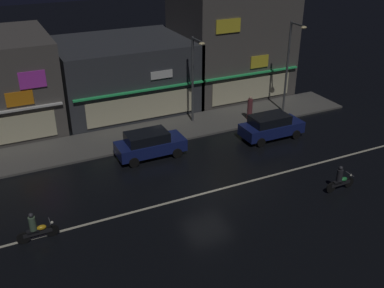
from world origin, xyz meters
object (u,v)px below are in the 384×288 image
object	(u,v)px
motorcycle_lead	(340,180)
traffic_cone	(262,129)
streetlamp_east	(290,60)
motorcycle_following	(36,229)
streetlamp_mid	(194,73)
pedestrian_on_sidewalk	(250,109)
parked_car_near_kerb	(150,144)
parked_car_trailing	(271,126)

from	to	relation	value
motorcycle_lead	traffic_cone	distance (m)	8.17
streetlamp_east	motorcycle_following	world-z (taller)	streetlamp_east
streetlamp_mid	pedestrian_on_sidewalk	size ratio (longest dim) A/B	3.46
streetlamp_east	parked_car_near_kerb	world-z (taller)	streetlamp_east
parked_car_near_kerb	motorcycle_lead	world-z (taller)	parked_car_near_kerb
parked_car_trailing	motorcycle_lead	bearing A→B (deg)	86.69
motorcycle_following	streetlamp_mid	bearing A→B (deg)	-145.00
streetlamp_east	pedestrian_on_sidewalk	size ratio (longest dim) A/B	3.82
parked_car_trailing	motorcycle_lead	size ratio (longest dim) A/B	2.26
streetlamp_east	streetlamp_mid	bearing A→B (deg)	170.21
streetlamp_east	parked_car_trailing	xyz separation A→B (m)	(-3.50, -3.14, -3.32)
motorcycle_lead	motorcycle_following	xyz separation A→B (m)	(-15.65, 2.70, 0.00)
pedestrian_on_sidewalk	motorcycle_lead	distance (m)	10.31
streetlamp_east	parked_car_near_kerb	xyz separation A→B (m)	(-11.91, -2.13, -3.32)
pedestrian_on_sidewalk	motorcycle_lead	bearing A→B (deg)	-147.09
parked_car_near_kerb	parked_car_trailing	size ratio (longest dim) A/B	1.00
streetlamp_east	motorcycle_following	distance (m)	21.31
streetlamp_east	traffic_cone	bearing A→B (deg)	-148.12
pedestrian_on_sidewalk	parked_car_near_kerb	xyz separation A→B (m)	(-8.65, -2.06, -0.10)
traffic_cone	motorcycle_lead	bearing A→B (deg)	-92.61
streetlamp_mid	parked_car_trailing	bearing A→B (deg)	-49.83
streetlamp_east	motorcycle_following	size ratio (longest dim) A/B	3.60
streetlamp_east	motorcycle_lead	xyz separation A→B (m)	(-3.91, -10.35, -3.56)
streetlamp_mid	pedestrian_on_sidewalk	distance (m)	5.05
parked_car_near_kerb	traffic_cone	bearing A→B (deg)	-0.48
parked_car_near_kerb	streetlamp_east	bearing A→B (deg)	10.16
parked_car_trailing	motorcycle_following	world-z (taller)	parked_car_trailing
streetlamp_east	traffic_cone	world-z (taller)	streetlamp_east
streetlamp_east	motorcycle_following	xyz separation A→B (m)	(-19.56, -7.65, -3.56)
parked_car_near_kerb	traffic_cone	world-z (taller)	parked_car_near_kerb
streetlamp_east	parked_car_trailing	bearing A→B (deg)	-138.09
streetlamp_mid	traffic_cone	xyz separation A→B (m)	(3.65, -3.44, -3.58)
pedestrian_on_sidewalk	motorcycle_following	bearing A→B (deg)	151.50
parked_car_near_kerb	parked_car_trailing	xyz separation A→B (m)	(8.41, -1.00, 0.00)
parked_car_trailing	motorcycle_following	distance (m)	16.69
pedestrian_on_sidewalk	traffic_cone	size ratio (longest dim) A/B	3.26
parked_car_near_kerb	parked_car_trailing	bearing A→B (deg)	-6.81
parked_car_trailing	parked_car_near_kerb	bearing A→B (deg)	-6.81
motorcycle_following	traffic_cone	world-z (taller)	motorcycle_following
streetlamp_mid	parked_car_near_kerb	bearing A→B (deg)	-144.41
pedestrian_on_sidewalk	parked_car_trailing	bearing A→B (deg)	-147.85
traffic_cone	parked_car_near_kerb	bearing A→B (deg)	179.52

